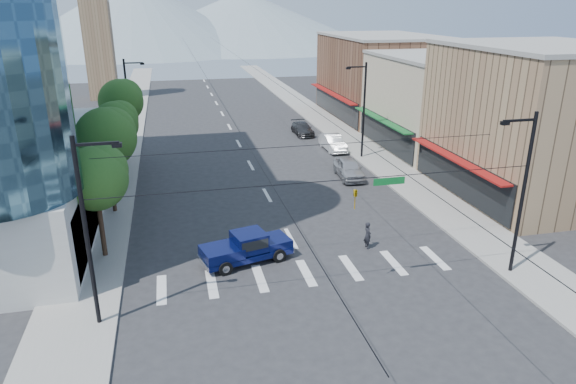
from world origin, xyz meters
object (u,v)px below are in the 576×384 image
object	(u,v)px
pedestrian	(368,235)
parked_car_mid	(333,143)
pickup_truck	(246,247)
parked_car_near	(349,168)
parked_car_far	(302,129)

from	to	relation	value
pedestrian	parked_car_mid	xyz separation A→B (m)	(4.73, 21.58, -0.06)
pickup_truck	parked_car_mid	distance (m)	24.86
parked_car_near	parked_car_far	world-z (taller)	parked_car_near
parked_car_far	parked_car_mid	bearing A→B (deg)	-79.08
parked_car_mid	pedestrian	bearing A→B (deg)	-103.45
parked_car_near	pedestrian	bearing A→B (deg)	-100.02
parked_car_mid	parked_car_far	world-z (taller)	parked_car_mid
parked_car_near	parked_car_far	xyz separation A→B (m)	(0.00, 15.66, -0.15)
pickup_truck	pedestrian	world-z (taller)	pickup_truck
parked_car_near	parked_car_mid	world-z (taller)	parked_car_near
parked_car_near	pickup_truck	bearing A→B (deg)	-125.00
pickup_truck	parked_car_near	distance (m)	16.97
pickup_truck	pedestrian	bearing A→B (deg)	-13.51
pedestrian	parked_car_mid	world-z (taller)	pedestrian
parked_car_mid	pickup_truck	bearing A→B (deg)	-120.37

